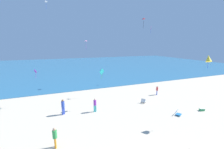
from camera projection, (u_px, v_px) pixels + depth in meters
ground_plane at (107, 114)px, 16.80m from camera, size 120.00×120.00×0.00m
ocean_water at (70, 66)px, 53.01m from camera, size 120.00×60.00×0.05m
beach_chair_mid_beach at (177, 113)px, 16.49m from camera, size 0.85×0.87×0.59m
beach_chair_near_camera at (144, 101)px, 19.93m from camera, size 0.89×0.86×0.60m
cooler_box at (202, 109)px, 17.62m from camera, size 0.63×0.45×0.29m
person_0 at (95, 104)px, 17.21m from camera, size 0.35×0.35×1.62m
person_1 at (63, 106)px, 16.50m from camera, size 0.48×0.48×1.77m
person_3 at (55, 136)px, 11.17m from camera, size 0.33×0.33×1.65m
person_6 at (157, 90)px, 23.02m from camera, size 0.40×0.40×1.42m
kite_yellow at (209, 58)px, 13.86m from camera, size 0.81×0.88×1.33m
kite_red at (144, 19)px, 22.30m from camera, size 0.58×0.57×1.55m
kite_purple at (35, 72)px, 18.56m from camera, size 0.31×0.48×1.13m
kite_white at (46, 1)px, 21.29m from camera, size 0.47×0.50×1.13m
kite_pink at (86, 41)px, 26.34m from camera, size 0.67×0.67×1.64m
kite_teal at (102, 72)px, 17.67m from camera, size 0.72×0.47×1.24m
kite_magenta at (151, 28)px, 29.27m from camera, size 0.36×0.53×1.32m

